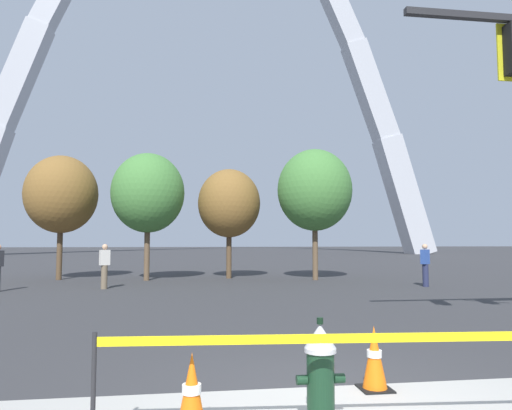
{
  "coord_description": "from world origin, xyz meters",
  "views": [
    {
      "loc": [
        -1.53,
        -5.2,
        1.72
      ],
      "look_at": [
        -0.09,
        5.0,
        2.5
      ],
      "focal_mm": 32.87,
      "sensor_mm": 36.0,
      "label": 1
    }
  ],
  "objects_px": {
    "traffic_cone_by_hydrant": "(374,359)",
    "monument_arch": "(204,67)",
    "traffic_cone_mid_sidewalk": "(192,395)",
    "fire_hydrant": "(320,374)",
    "pedestrian_walking_left": "(425,265)",
    "pedestrian_standing_center": "(104,266)"
  },
  "relations": [
    {
      "from": "traffic_cone_mid_sidewalk",
      "to": "monument_arch",
      "type": "distance_m",
      "value": 57.31
    },
    {
      "from": "fire_hydrant",
      "to": "traffic_cone_by_hydrant",
      "type": "distance_m",
      "value": 1.28
    },
    {
      "from": "traffic_cone_by_hydrant",
      "to": "monument_arch",
      "type": "distance_m",
      "value": 56.37
    },
    {
      "from": "traffic_cone_mid_sidewalk",
      "to": "pedestrian_walking_left",
      "type": "distance_m",
      "value": 15.04
    },
    {
      "from": "fire_hydrant",
      "to": "pedestrian_standing_center",
      "type": "xyz_separation_m",
      "value": [
        -4.23,
        13.01,
        0.35
      ]
    },
    {
      "from": "pedestrian_walking_left",
      "to": "pedestrian_standing_center",
      "type": "distance_m",
      "value": 11.76
    },
    {
      "from": "monument_arch",
      "to": "pedestrian_standing_center",
      "type": "xyz_separation_m",
      "value": [
        -4.53,
        -39.42,
        -22.38
      ]
    },
    {
      "from": "pedestrian_standing_center",
      "to": "fire_hydrant",
      "type": "bearing_deg",
      "value": -71.99
    },
    {
      "from": "traffic_cone_mid_sidewalk",
      "to": "pedestrian_walking_left",
      "type": "bearing_deg",
      "value": 54.66
    },
    {
      "from": "monument_arch",
      "to": "pedestrian_standing_center",
      "type": "distance_m",
      "value": 45.56
    },
    {
      "from": "traffic_cone_by_hydrant",
      "to": "monument_arch",
      "type": "xyz_separation_m",
      "value": [
        -0.6,
        51.53,
        22.84
      ]
    },
    {
      "from": "traffic_cone_by_hydrant",
      "to": "monument_arch",
      "type": "height_order",
      "value": "monument_arch"
    },
    {
      "from": "traffic_cone_mid_sidewalk",
      "to": "pedestrian_standing_center",
      "type": "distance_m",
      "value": 13.47
    },
    {
      "from": "traffic_cone_mid_sidewalk",
      "to": "monument_arch",
      "type": "relative_size",
      "value": 0.01
    },
    {
      "from": "monument_arch",
      "to": "traffic_cone_mid_sidewalk",
      "type": "bearing_deg",
      "value": -91.64
    },
    {
      "from": "traffic_cone_by_hydrant",
      "to": "pedestrian_standing_center",
      "type": "xyz_separation_m",
      "value": [
        -5.13,
        12.11,
        0.46
      ]
    },
    {
      "from": "traffic_cone_by_hydrant",
      "to": "pedestrian_standing_center",
      "type": "relative_size",
      "value": 0.46
    },
    {
      "from": "traffic_cone_mid_sidewalk",
      "to": "pedestrian_walking_left",
      "type": "height_order",
      "value": "pedestrian_walking_left"
    },
    {
      "from": "traffic_cone_by_hydrant",
      "to": "traffic_cone_mid_sidewalk",
      "type": "height_order",
      "value": "same"
    },
    {
      "from": "fire_hydrant",
      "to": "pedestrian_walking_left",
      "type": "bearing_deg",
      "value": 58.34
    },
    {
      "from": "pedestrian_walking_left",
      "to": "traffic_cone_mid_sidewalk",
      "type": "bearing_deg",
      "value": -125.34
    },
    {
      "from": "fire_hydrant",
      "to": "pedestrian_walking_left",
      "type": "xyz_separation_m",
      "value": [
        7.5,
        12.16,
        0.35
      ]
    }
  ]
}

